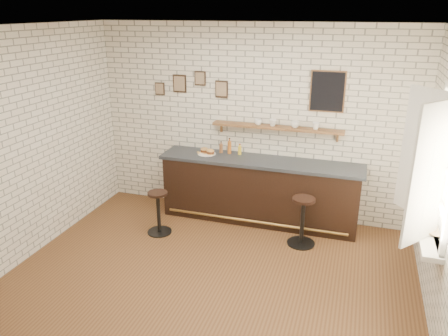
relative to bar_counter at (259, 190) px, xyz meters
The scene contains 21 objects.
ground 1.79m from the bar_counter, 96.96° to the right, with size 5.00×5.00×0.00m, color brown.
bar_counter is the anchor object (origin of this frame).
sandwich_plate 1.01m from the bar_counter, behind, with size 0.28×0.28×0.01m, color white.
ciabatta_sandwich 1.02m from the bar_counter, behind, with size 0.25×0.16×0.08m.
potato_chips 1.03m from the bar_counter, behind, with size 0.27×0.18×0.00m.
bitters_bottle_brown 0.90m from the bar_counter, 167.25° to the left, with size 0.06×0.06×0.19m.
bitters_bottle_white 0.81m from the bar_counter, 164.14° to the left, with size 0.05×0.05×0.21m.
bitters_bottle_amber 0.83m from the bar_counter, 164.08° to the left, with size 0.06×0.06×0.26m.
condiment_bottle_yellow 0.70m from the bar_counter, 157.46° to the left, with size 0.05×0.05×0.17m.
bar_stool_left 1.59m from the bar_counter, 146.89° to the right, with size 0.36×0.36×0.66m.
bar_stool_right 0.95m from the bar_counter, 36.40° to the right, with size 0.41×0.41×0.71m.
wall_shelf 1.01m from the bar_counter, 46.46° to the left, with size 2.00×0.18×0.18m.
shelf_cup_a 1.06m from the bar_counter, 115.76° to the left, with size 0.11×0.11×0.09m, color white.
shelf_cup_b 1.07m from the bar_counter, 57.39° to the left, with size 0.11×0.11×0.10m, color white.
shelf_cup_c 1.16m from the bar_counter, 23.27° to the left, with size 0.13×0.13×0.10m, color white.
shelf_cup_d 1.31m from the bar_counter, 14.59° to the left, with size 0.11×0.11×0.10m, color white.
back_wall_decor 1.56m from the bar_counter, 86.17° to the left, with size 2.96×0.02×0.56m.
window_sill 2.63m from the bar_counter, 32.54° to the right, with size 0.20×1.35×0.06m.
casement_window 2.81m from the bar_counter, 33.06° to the right, with size 0.40×1.30×1.56m.
book_lower 2.66m from the bar_counter, 34.21° to the right, with size 0.15×0.20×0.02m, color tan.
book_upper 2.68m from the bar_counter, 34.53° to the right, with size 0.18×0.24×0.02m, color tan.
Camera 1 is at (1.58, -4.43, 3.18)m, focal length 35.00 mm.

